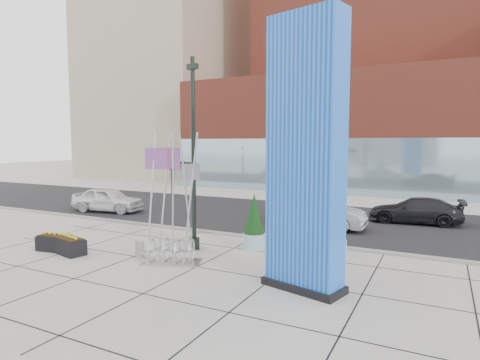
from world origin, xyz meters
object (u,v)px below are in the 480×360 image
at_px(blue_pylon, 305,159).
at_px(car_silver_mid, 318,213).
at_px(public_art_sculpture, 172,229).
at_px(overhead_street_sign, 182,172).
at_px(lamp_post, 194,172).
at_px(concrete_bollard, 140,249).
at_px(car_white_west, 108,200).

height_order(blue_pylon, car_silver_mid, blue_pylon).
relative_size(public_art_sculpture, overhead_street_sign, 1.35).
xyz_separation_m(blue_pylon, car_silver_mid, (-2.13, 9.11, -3.28)).
distance_m(lamp_post, concrete_bollard, 3.85).
bearing_deg(overhead_street_sign, lamp_post, -20.63).
xyz_separation_m(blue_pylon, car_white_west, (-16.13, 7.75, -3.29)).
distance_m(blue_pylon, lamp_post, 6.22).
xyz_separation_m(blue_pylon, public_art_sculpture, (-5.37, 0.35, -2.78)).
xyz_separation_m(concrete_bollard, car_white_west, (-9.21, 7.45, 0.47)).
bearing_deg(overhead_street_sign, public_art_sculpture, -37.10).
bearing_deg(car_silver_mid, car_white_west, 95.85).
xyz_separation_m(public_art_sculpture, car_silver_mid, (3.24, 8.76, -0.49)).
xyz_separation_m(public_art_sculpture, overhead_street_sign, (-2.16, 3.80, 1.87)).
bearing_deg(lamp_post, car_silver_mid, 62.08).
bearing_deg(blue_pylon, public_art_sculpture, -168.72).
bearing_deg(public_art_sculpture, blue_pylon, -24.93).
xyz_separation_m(public_art_sculpture, car_white_west, (-10.77, 7.40, -0.50)).
bearing_deg(public_art_sculpture, car_white_west, 124.29).
xyz_separation_m(lamp_post, car_white_west, (-10.44, 5.36, -2.53)).
relative_size(blue_pylon, car_white_west, 1.77).
bearing_deg(lamp_post, public_art_sculpture, -80.86).
height_order(public_art_sculpture, concrete_bollard, public_art_sculpture).
height_order(concrete_bollard, overhead_street_sign, overhead_street_sign).
height_order(overhead_street_sign, car_silver_mid, overhead_street_sign).
relative_size(concrete_bollard, overhead_street_sign, 0.19).
bearing_deg(overhead_street_sign, car_silver_mid, 65.89).
bearing_deg(overhead_street_sign, blue_pylon, -5.58).
distance_m(public_art_sculpture, overhead_street_sign, 4.75).
height_order(lamp_post, car_silver_mid, lamp_post).
bearing_deg(lamp_post, concrete_bollard, -120.54).
relative_size(public_art_sculpture, car_silver_mid, 1.00).
bearing_deg(car_white_west, blue_pylon, -125.90).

